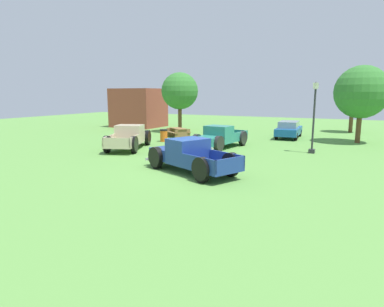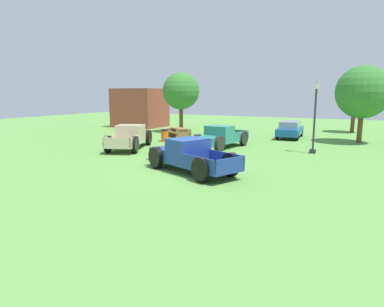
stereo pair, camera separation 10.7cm
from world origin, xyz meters
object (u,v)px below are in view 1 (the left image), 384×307
(picnic_table, at_px, (178,132))
(trash_can, at_px, (164,135))
(pickup_truck_foreground, at_px, (187,156))
(oak_tree_west, at_px, (353,98))
(pickup_truck_behind_right, at_px, (218,138))
(pickup_truck_behind_left, at_px, (130,137))
(lamp_post_near, at_px, (314,116))
(oak_tree_east, at_px, (362,92))
(oak_tree_center, at_px, (180,91))
(sedan_distant_a, at_px, (289,129))

(picnic_table, height_order, trash_can, trash_can)
(pickup_truck_foreground, relative_size, oak_tree_west, 1.14)
(oak_tree_west, bearing_deg, pickup_truck_behind_right, -117.80)
(picnic_table, bearing_deg, pickup_truck_behind_left, -91.23)
(pickup_truck_behind_left, height_order, lamp_post_near, lamp_post_near)
(pickup_truck_foreground, xyz_separation_m, oak_tree_east, (7.10, 14.04, 3.00))
(pickup_truck_behind_left, relative_size, trash_can, 5.75)
(pickup_truck_behind_right, relative_size, picnic_table, 2.24)
(trash_can, distance_m, oak_tree_west, 18.58)
(oak_tree_center, bearing_deg, trash_can, -72.15)
(pickup_truck_behind_left, xyz_separation_m, oak_tree_west, (13.04, 17.03, 2.54))
(lamp_post_near, distance_m, oak_tree_center, 14.61)
(pickup_truck_behind_right, distance_m, oak_tree_east, 11.38)
(oak_tree_center, bearing_deg, oak_tree_west, 25.51)
(pickup_truck_foreground, xyz_separation_m, lamp_post_near, (4.64, 7.84, 1.53))
(pickup_truck_behind_left, distance_m, trash_can, 3.74)
(lamp_post_near, distance_m, oak_tree_east, 6.83)
(lamp_post_near, relative_size, oak_tree_east, 0.76)
(picnic_table, xyz_separation_m, trash_can, (0.25, -2.74, -0.01))
(sedan_distant_a, distance_m, lamp_post_near, 7.47)
(pickup_truck_behind_right, bearing_deg, oak_tree_east, 40.29)
(lamp_post_near, height_order, picnic_table, lamp_post_near)
(pickup_truck_behind_right, bearing_deg, sedan_distant_a, 67.50)
(picnic_table, xyz_separation_m, oak_tree_west, (12.90, 10.57, 2.80))
(oak_tree_east, height_order, oak_tree_center, oak_tree_east)
(pickup_truck_foreground, relative_size, lamp_post_near, 1.24)
(picnic_table, height_order, oak_tree_west, oak_tree_west)
(oak_tree_east, distance_m, oak_tree_center, 15.40)
(oak_tree_east, bearing_deg, oak_tree_center, 178.46)
(lamp_post_near, height_order, oak_tree_east, oak_tree_east)
(sedan_distant_a, distance_m, oak_tree_center, 10.69)
(sedan_distant_a, xyz_separation_m, oak_tree_east, (5.18, -0.59, 3.01))
(pickup_truck_foreground, relative_size, trash_can, 5.71)
(pickup_truck_behind_right, height_order, trash_can, pickup_truck_behind_right)
(sedan_distant_a, xyz_separation_m, oak_tree_west, (4.47, 6.83, 2.56))
(pickup_truck_foreground, bearing_deg, pickup_truck_behind_left, 146.33)
(pickup_truck_foreground, bearing_deg, oak_tree_center, 119.85)
(lamp_post_near, bearing_deg, picnic_table, 164.74)
(oak_tree_center, bearing_deg, pickup_truck_behind_left, -80.69)
(oak_tree_center, bearing_deg, pickup_truck_foreground, -60.15)
(oak_tree_east, xyz_separation_m, oak_tree_west, (-0.71, 7.42, -0.46))
(pickup_truck_behind_right, bearing_deg, picnic_table, 143.09)
(lamp_post_near, relative_size, trash_can, 4.58)
(lamp_post_near, bearing_deg, oak_tree_west, 82.68)
(pickup_truck_behind_right, height_order, oak_tree_west, oak_tree_west)
(oak_tree_west, xyz_separation_m, oak_tree_center, (-14.68, -7.01, 0.59))
(pickup_truck_foreground, distance_m, pickup_truck_behind_left, 7.99)
(oak_tree_east, bearing_deg, lamp_post_near, -111.67)
(oak_tree_east, relative_size, oak_tree_center, 1.01)
(pickup_truck_behind_left, distance_m, oak_tree_east, 17.04)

